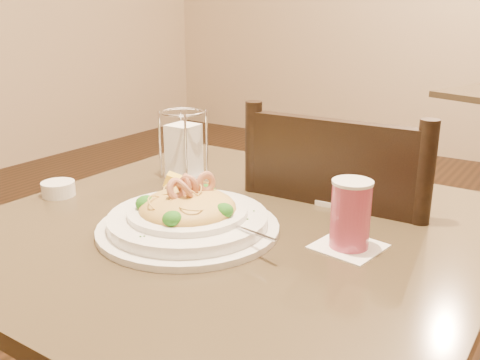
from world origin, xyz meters
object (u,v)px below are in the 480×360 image
Objects in this scene: drink_glass at (351,215)px; main_table at (234,331)px; bread_basket at (310,171)px; napkin_caddy at (184,149)px; dining_chair_near at (345,282)px; side_plate at (339,192)px; pasta_bowl at (188,216)px; butter_ramekin at (58,189)px.

main_table is at bearing -174.25° from drink_glass.
bread_basket is 1.33× the size of napkin_caddy.
drink_glass is 0.74× the size of napkin_caddy.
drink_glass is (0.12, -0.30, 0.29)m from dining_chair_near.
napkin_caddy is (-0.26, -0.15, 0.05)m from bread_basket.
napkin_caddy is (-0.48, 0.15, 0.01)m from drink_glass.
pasta_bowl is at bearing -113.55° from side_plate.
drink_glass is 0.51m from napkin_caddy.
dining_chair_near reaches higher than napkin_caddy.
napkin_caddy is 0.29m from butter_ramekin.
pasta_bowl is 0.35m from butter_ramekin.
butter_ramekin is at bearing -118.06° from napkin_caddy.
pasta_bowl is 0.33m from napkin_caddy.
pasta_bowl is at bearing -160.01° from drink_glass.
dining_chair_near is 0.50m from pasta_bowl.
bread_basket is (-0.01, 0.32, 0.25)m from main_table.
pasta_bowl is 1.70× the size of bread_basket.
main_table is 12.89× the size of butter_ramekin.
main_table is at bearing -110.56° from side_plate.
side_plate is at bearing 84.49° from dining_chair_near.
dining_chair_near is 5.42× the size of side_plate.
bread_basket is at bearing 126.56° from drink_glass.
side_plate is at bearing 34.28° from butter_ramekin.
pasta_bowl is at bearing -122.83° from main_table.
drink_glass is 0.27m from side_plate.
dining_chair_near reaches higher than pasta_bowl.
drink_glass is at bearing 9.41° from butter_ramekin.
dining_chair_near is 0.69m from butter_ramekin.
bread_basket is at bearing 30.19° from napkin_caddy.
drink_glass is (0.22, 0.02, 0.29)m from main_table.
dining_chair_near reaches higher than drink_glass.
bread_basket is at bearing 84.03° from pasta_bowl.
side_plate is (0.15, 0.33, -0.02)m from pasta_bowl.
bread_basket is at bearing -5.05° from dining_chair_near.
dining_chair_near is (0.10, 0.32, -0.01)m from main_table.
drink_glass reaches higher than butter_ramekin.
drink_glass is at bearing -62.81° from side_plate.
napkin_caddy reaches higher than butter_ramekin.
dining_chair_near is 2.58× the size of pasta_bowl.
butter_ramekin is (-0.62, -0.10, -0.04)m from drink_glass.
side_plate is at bearing -32.88° from bread_basket.
dining_chair_near is 4.37× the size of bread_basket.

